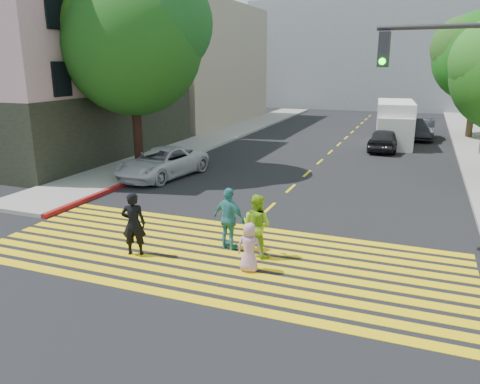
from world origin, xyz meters
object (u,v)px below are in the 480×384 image
Objects in this scene: tree_left at (134,37)px; pedestrian_child at (249,247)px; pedestrian_extra at (229,219)px; dark_car_parked at (422,129)px; silver_car at (399,123)px; pedestrian_man at (134,224)px; pedestrian_woman at (257,225)px; dark_car_near at (385,139)px; white_van at (394,125)px; white_sedan at (162,163)px.

tree_left is 14.03m from pedestrian_child.
tree_left is 5.18× the size of pedestrian_extra.
silver_car is at bearing 117.61° from dark_car_parked.
pedestrian_extra reaches higher than pedestrian_man.
dark_car_near is at bearing -83.15° from pedestrian_woman.
pedestrian_child is 21.54m from white_van.
tree_left is 2.26× the size of dark_car_near.
pedestrian_child is at bearing -45.04° from tree_left.
tree_left is 12.12m from pedestrian_man.
pedestrian_child is 0.27× the size of silver_car.
pedestrian_extra is 0.30× the size of white_van.
pedestrian_extra is 0.42× the size of dark_car_parked.
dark_car_near is (9.13, 10.90, 0.02)m from white_sedan.
tree_left is 15.79m from dark_car_near.
white_van is (9.48, 13.28, 0.63)m from white_sedan.
pedestrian_child is 19.14m from dark_car_near.
white_van reaches higher than dark_car_near.
pedestrian_extra is 20.47m from white_van.
tree_left reaches higher than pedestrian_child.
white_sedan is at bearing -124.72° from dark_car_parked.
tree_left is at bearing 160.97° from white_sedan.
dark_car_near is 8.73m from silver_car.
dark_car_near is at bearing -84.14° from pedestrian_extra.
pedestrian_child is 27.86m from silver_car.
pedestrian_extra is 23.88m from dark_car_parked.
pedestrian_woman is at bearing -101.47° from white_van.
silver_car is (3.23, 26.56, -0.20)m from pedestrian_extra.
pedestrian_extra is 18.07m from dark_car_near.
pedestrian_child is (3.36, 0.14, -0.25)m from pedestrian_man.
pedestrian_woman is 0.41× the size of dark_car_parked.
pedestrian_extra reaches higher than pedestrian_woman.
white_van is at bearing 81.78° from silver_car.
white_sedan is 1.02× the size of silver_car.
pedestrian_extra reaches higher than white_sedan.
pedestrian_child is at bearing -39.00° from white_sedan.
white_sedan is at bearing -52.63° from pedestrian_child.
pedestrian_man is 0.44× the size of dark_car_near.
tree_left reaches higher than dark_car_parked.
pedestrian_extra reaches higher than silver_car.
pedestrian_man is at bearing 78.16° from dark_car_near.
white_sedan is 19.88m from dark_car_parked.
dark_car_near reaches higher than white_sedan.
silver_car reaches higher than white_sedan.
pedestrian_man is 3.40m from pedestrian_woman.
dark_car_parked is at bearing -86.63° from pedestrian_woman.
pedestrian_woman is 26.85m from silver_car.
white_van reaches higher than dark_car_parked.
pedestrian_woman is at bearing 76.96° from silver_car.
silver_car is (2.17, 27.77, 0.05)m from pedestrian_child.
pedestrian_woman is 0.98× the size of pedestrian_extra.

